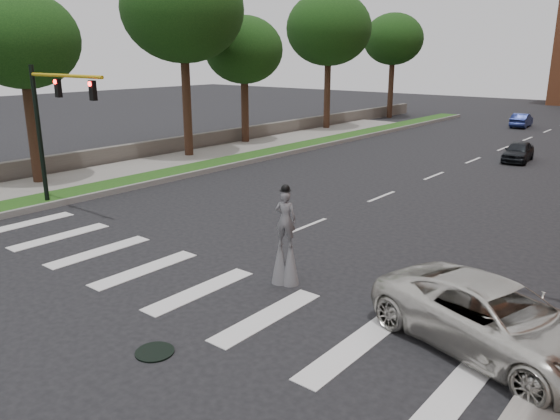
% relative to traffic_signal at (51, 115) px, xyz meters
% --- Properties ---
extents(ground_plane, '(160.00, 160.00, 0.00)m').
position_rel_traffic_signal_xyz_m(ground_plane, '(9.78, -3.00, -4.15)').
color(ground_plane, black).
rests_on(ground_plane, ground).
extents(grass_median, '(2.00, 60.00, 0.25)m').
position_rel_traffic_signal_xyz_m(grass_median, '(-1.72, 17.00, -4.03)').
color(grass_median, '#1D4714').
rests_on(grass_median, ground).
extents(median_curb, '(0.20, 60.00, 0.28)m').
position_rel_traffic_signal_xyz_m(median_curb, '(-0.67, 17.00, -4.01)').
color(median_curb, gray).
rests_on(median_curb, ground).
extents(sidewalk_left, '(4.00, 60.00, 0.18)m').
position_rel_traffic_signal_xyz_m(sidewalk_left, '(-4.72, 7.00, -4.06)').
color(sidewalk_left, gray).
rests_on(sidewalk_left, ground).
extents(stone_wall, '(0.50, 56.00, 1.10)m').
position_rel_traffic_signal_xyz_m(stone_wall, '(-7.22, 19.00, -3.60)').
color(stone_wall, '#57514A').
rests_on(stone_wall, ground).
extents(manhole, '(0.90, 0.90, 0.04)m').
position_rel_traffic_signal_xyz_m(manhole, '(12.78, -5.00, -4.13)').
color(manhole, black).
rests_on(manhole, ground).
extents(traffic_signal, '(5.30, 0.23, 6.20)m').
position_rel_traffic_signal_xyz_m(traffic_signal, '(0.00, 0.00, 0.00)').
color(traffic_signal, black).
rests_on(traffic_signal, ground).
extents(stilt_performer, '(0.82, 0.63, 3.06)m').
position_rel_traffic_signal_xyz_m(stilt_performer, '(12.64, -0.00, -2.94)').
color(stilt_performer, '#321E14').
rests_on(stilt_performer, ground).
extents(suv_crossing, '(6.38, 4.24, 1.63)m').
position_rel_traffic_signal_xyz_m(suv_crossing, '(18.78, 0.00, -3.34)').
color(suv_crossing, silver).
rests_on(suv_crossing, ground).
extents(car_near, '(1.87, 3.88, 1.28)m').
position_rel_traffic_signal_xyz_m(car_near, '(12.08, 24.51, -3.51)').
color(car_near, black).
rests_on(car_near, ground).
extents(car_mid, '(1.70, 4.03, 1.29)m').
position_rel_traffic_signal_xyz_m(car_mid, '(7.13, 42.26, -3.50)').
color(car_mid, navy).
rests_on(car_mid, ground).
extents(tree_1, '(5.59, 5.59, 9.67)m').
position_rel_traffic_signal_xyz_m(tree_1, '(-5.44, 1.83, 3.09)').
color(tree_1, '#321E14').
rests_on(tree_1, ground).
extents(tree_2, '(7.65, 7.65, 12.54)m').
position_rel_traffic_signal_xyz_m(tree_2, '(-5.25, 12.10, 5.10)').
color(tree_2, '#321E14').
rests_on(tree_2, ground).
extents(tree_3, '(5.75, 5.75, 9.36)m').
position_rel_traffic_signal_xyz_m(tree_3, '(-6.27, 18.72, 2.72)').
color(tree_3, '#321E14').
rests_on(tree_3, ground).
extents(tree_4, '(7.39, 7.39, 11.87)m').
position_rel_traffic_signal_xyz_m(tree_4, '(-6.04, 29.27, 4.54)').
color(tree_4, '#321E14').
rests_on(tree_4, ground).
extents(tree_5, '(6.20, 6.20, 10.74)m').
position_rel_traffic_signal_xyz_m(tree_5, '(-6.30, 41.59, 3.91)').
color(tree_5, '#321E14').
rests_on(tree_5, ground).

